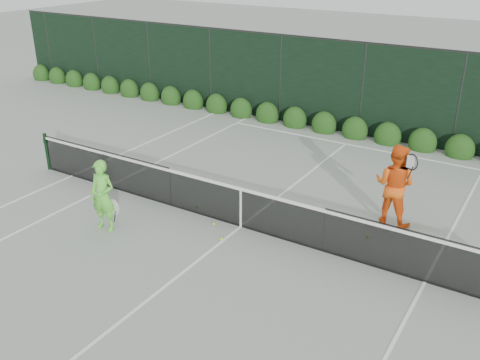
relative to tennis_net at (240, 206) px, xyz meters
The scene contains 8 objects.
ground 0.53m from the tennis_net, ahead, with size 80.00×80.00×0.00m, color gray.
tennis_net is the anchor object (origin of this frame).
player_woman 3.03m from the tennis_net, 146.60° to the right, with size 0.68×0.48×1.63m.
player_man 3.49m from the tennis_net, 34.89° to the left, with size 0.99×0.79×1.90m.
court_lines 0.53m from the tennis_net, ahead, with size 11.03×23.83×0.01m.
windscreen_fence 2.88m from the tennis_net, 89.49° to the right, with size 32.00×21.07×3.06m.
hedge_row 7.16m from the tennis_net, 89.80° to the left, with size 31.66×0.65×0.94m.
tennis_balls 0.53m from the tennis_net, 21.13° to the left, with size 4.09×1.82×0.07m.
Camera 1 is at (5.59, -9.06, 5.91)m, focal length 40.00 mm.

